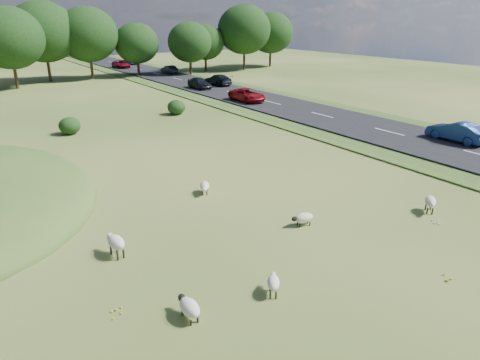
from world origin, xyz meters
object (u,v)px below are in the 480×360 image
Objects in this scene: sheep_2 at (205,186)px; car_2 at (199,83)px; car_4 at (169,69)px; car_6 at (121,64)px; car_7 at (247,95)px; sheep_0 at (116,242)px; sheep_4 at (273,282)px; car_1 at (130,61)px; sheep_3 at (303,218)px; car_0 at (457,132)px; sheep_5 at (189,307)px; sheep_1 at (430,202)px; car_3 at (218,80)px.

car_2 is (17.47, 31.95, 0.56)m from sheep_2.
car_6 reaches higher than car_4.
car_2 is 17.76m from car_4.
sheep_0 is at bearing -134.20° from car_7.
car_1 is (23.92, 77.61, 0.44)m from sheep_4.
sheep_0 is at bearing -109.80° from car_6.
car_2 reaches higher than sheep_4.
sheep_3 is at bearing -112.26° from car_2.
car_0 is at bearing 90.00° from car_4.
sheep_5 is 47.10m from car_2.
sheep_4 is at bearing 15.57° from sheep_2.
sheep_5 is (0.64, -5.22, -0.20)m from sheep_0.
car_2 is 0.86× the size of car_7.
car_1 is at bearing 55.74° from car_6.
sheep_2 is at bearing -87.48° from sheep_1.
sheep_4 reaches higher than sheep_5.
car_6 is at bearing -90.08° from sheep_3.
car_6 is 0.98× the size of car_7.
sheep_3 is at bearing -120.14° from car_7.
sheep_0 is 1.07× the size of sheep_5.
car_1 is (27.02, 77.09, 0.50)m from sheep_5.
sheep_5 is (-5.75, -9.03, 0.02)m from sheep_2.
car_0 is 1.04× the size of car_2.
car_3 reaches higher than sheep_5.
sheep_4 is at bearing -36.21° from sheep_1.
car_0 is 0.94× the size of car_1.
car_4 is 0.82× the size of car_6.
car_3 is at bearing 8.61° from sheep_4.
sheep_5 is at bearing 118.20° from sheep_4.
car_4 is at bearing -172.29° from sheep_2.
sheep_2 is 39.57m from car_3.
sheep_4 is 25.01m from car_0.
sheep_5 is at bearing -39.45° from sheep_1.
car_4 reaches higher than sheep_5.
car_6 reaches higher than sheep_4.
car_6 is (-3.80, 29.11, -0.05)m from car_3.
sheep_3 is 76.65m from car_1.
car_4 is (27.02, 58.33, 0.47)m from sheep_5.
car_7 is at bearing 85.41° from car_1.
sheep_1 is at bearing -107.50° from car_7.
sheep_2 is at bearing -130.13° from car_7.
car_1 is at bearing 83.99° from car_2.
car_2 reaches higher than sheep_2.
sheep_4 is 0.22× the size of car_2.
sheep_0 is 5.26m from sheep_5.
sheep_2 is (-8.23, 8.59, -0.16)m from sheep_1.
car_2 reaches higher than sheep_3.
sheep_0 is 0.27× the size of car_1.
sheep_4 is at bearing -115.86° from car_2.
car_2 is 0.88× the size of car_6.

